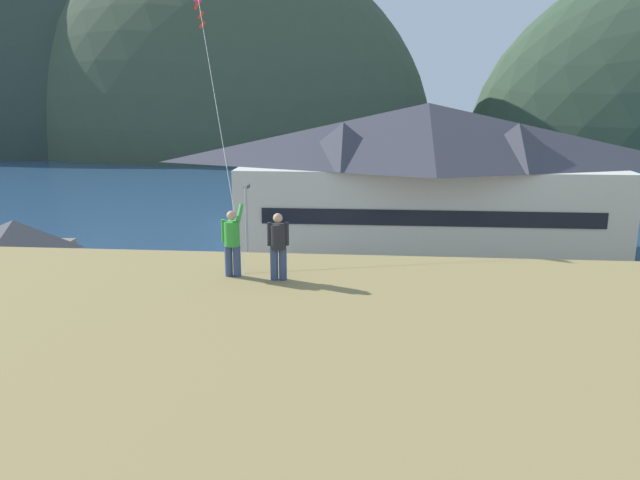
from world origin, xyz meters
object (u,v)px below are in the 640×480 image
at_px(parked_car_mid_row_near, 418,346).
at_px(parking_light_pole, 247,234).
at_px(person_companion, 278,244).
at_px(person_kite_flyer, 232,241).
at_px(harbor_lodge, 426,176).
at_px(storage_shed_near_lot, 18,266).
at_px(wharf_dock, 289,215).
at_px(parked_car_mid_row_center, 429,305).
at_px(parked_car_mid_row_far, 224,301).
at_px(moored_boat_outer_mooring, 324,209).
at_px(parked_car_lone_by_shed, 600,375).
at_px(moored_boat_inner_slip, 246,218).
at_px(storage_shed_waterside, 360,216).
at_px(moored_boat_wharfside, 253,210).
at_px(parked_car_back_row_left, 131,307).
at_px(parked_car_front_row_silver, 86,355).

xyz_separation_m(parked_car_mid_row_near, parking_light_pole, (-9.58, 8.93, 2.98)).
relative_size(parking_light_pole, person_companion, 3.92).
bearing_deg(person_companion, person_kite_flyer, 169.44).
bearing_deg(harbor_lodge, storage_shed_near_lot, -146.69).
distance_m(harbor_lodge, parking_light_pole, 16.51).
xyz_separation_m(storage_shed_near_lot, wharf_dock, (11.27, 28.42, -2.43)).
distance_m(parked_car_mid_row_near, parked_car_mid_row_center, 5.73).
relative_size(parked_car_mid_row_far, parking_light_pole, 0.62).
bearing_deg(moored_boat_outer_mooring, parked_car_lone_by_shed, -69.11).
distance_m(parked_car_mid_row_far, person_kite_flyer, 18.43).
relative_size(harbor_lodge, moored_boat_inner_slip, 3.61).
height_order(moored_boat_outer_mooring, parked_car_mid_row_far, moored_boat_outer_mooring).
bearing_deg(storage_shed_near_lot, parked_car_mid_row_near, -13.71).
relative_size(harbor_lodge, parking_light_pole, 4.29).
xyz_separation_m(storage_shed_waterside, moored_boat_wharfside, (-10.92, 10.36, -1.64)).
bearing_deg(parked_car_lone_by_shed, storage_shed_near_lot, 165.24).
height_order(moored_boat_outer_mooring, person_companion, person_companion).
bearing_deg(wharf_dock, storage_shed_waterside, -54.55).
distance_m(harbor_lodge, parked_car_mid_row_far, 20.19).
xyz_separation_m(wharf_dock, parked_car_mid_row_center, (11.48, -28.09, 0.71)).
relative_size(parked_car_back_row_left, person_kite_flyer, 2.30).
height_order(storage_shed_waterside, parked_car_lone_by_shed, storage_shed_waterside).
relative_size(storage_shed_waterside, moored_boat_inner_slip, 0.69).
height_order(parked_car_mid_row_near, person_companion, person_companion).
xyz_separation_m(moored_boat_wharfside, parked_car_mid_row_near, (14.20, -33.86, 0.34)).
bearing_deg(parked_car_mid_row_far, parked_car_lone_by_shed, -23.68).
relative_size(storage_shed_waterside, parked_car_mid_row_far, 1.32).
height_order(storage_shed_waterside, parking_light_pole, parking_light_pole).
relative_size(moored_boat_inner_slip, parked_car_back_row_left, 1.90).
distance_m(moored_boat_inner_slip, person_kite_flyer, 42.58).
xyz_separation_m(moored_boat_wharfside, parked_car_front_row_silver, (-0.26, -36.12, 0.34)).
distance_m(parked_car_back_row_left, parked_car_lone_by_shed, 22.85).
relative_size(parked_car_front_row_silver, person_kite_flyer, 2.28).
distance_m(storage_shed_near_lot, parked_car_front_row_silver, 10.72).
xyz_separation_m(storage_shed_near_lot, parked_car_back_row_left, (6.97, -1.47, -1.72)).
bearing_deg(parked_car_lone_by_shed, storage_shed_waterside, 111.97).
height_order(storage_shed_near_lot, parked_car_back_row_left, storage_shed_near_lot).
xyz_separation_m(parked_car_mid_row_center, parking_light_pole, (-10.49, 3.27, 2.98)).
bearing_deg(moored_boat_wharfside, moored_boat_outer_mooring, 11.99).
bearing_deg(person_kite_flyer, parked_car_back_row_left, 121.63).
bearing_deg(parked_car_back_row_left, parked_car_mid_row_far, 17.32).
distance_m(parked_car_mid_row_center, parked_car_mid_row_far, 11.14).
xyz_separation_m(parked_car_front_row_silver, person_kite_flyer, (8.73, -8.71, 7.39)).
height_order(parked_car_mid_row_center, parked_car_mid_row_far, same).
bearing_deg(parked_car_back_row_left, parked_car_lone_by_shed, -15.66).
bearing_deg(parked_car_mid_row_far, person_kite_flyer, -74.56).
height_order(wharf_dock, moored_boat_inner_slip, moored_boat_inner_slip).
bearing_deg(wharf_dock, parked_car_front_row_silver, -96.16).
xyz_separation_m(moored_boat_wharfside, person_companion, (9.71, -45.06, 7.71)).
distance_m(parked_car_mid_row_near, parked_car_mid_row_far, 11.52).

